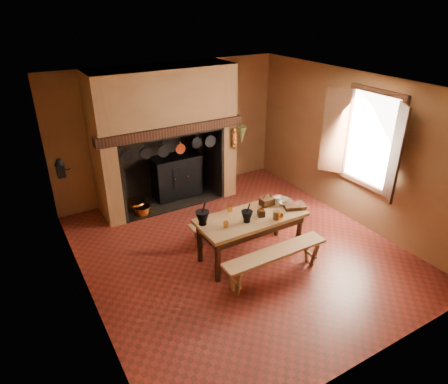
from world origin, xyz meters
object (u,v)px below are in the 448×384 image
(iron_range, at_px, (177,176))
(wicker_basket, at_px, (267,201))
(work_table, at_px, (251,223))
(mixing_bowl, at_px, (282,202))
(coffee_grinder, at_px, (261,213))
(bench_front, at_px, (275,258))

(iron_range, bearing_deg, wicker_basket, -77.39)
(work_table, height_order, wicker_basket, wicker_basket)
(work_table, height_order, mixing_bowl, mixing_bowl)
(iron_range, bearing_deg, mixing_bowl, -72.49)
(coffee_grinder, height_order, mixing_bowl, coffee_grinder)
(bench_front, bearing_deg, work_table, 90.00)
(work_table, bearing_deg, bench_front, -90.00)
(iron_range, relative_size, coffee_grinder, 9.59)
(iron_range, distance_m, coffee_grinder, 2.80)
(mixing_bowl, bearing_deg, bench_front, -132.27)
(mixing_bowl, relative_size, wicker_basket, 1.24)
(work_table, distance_m, mixing_bowl, 0.73)
(mixing_bowl, bearing_deg, coffee_grinder, -162.61)
(iron_range, height_order, mixing_bowl, iron_range)
(work_table, distance_m, wicker_basket, 0.52)
(bench_front, distance_m, coffee_grinder, 0.77)
(work_table, xyz_separation_m, bench_front, (-0.00, -0.68, -0.28))
(coffee_grinder, bearing_deg, iron_range, 112.78)
(bench_front, xyz_separation_m, mixing_bowl, (0.71, 0.78, 0.43))
(work_table, xyz_separation_m, coffee_grinder, (0.14, -0.09, 0.18))
(iron_range, distance_m, mixing_bowl, 2.74)
(iron_range, bearing_deg, coffee_grinder, -84.86)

